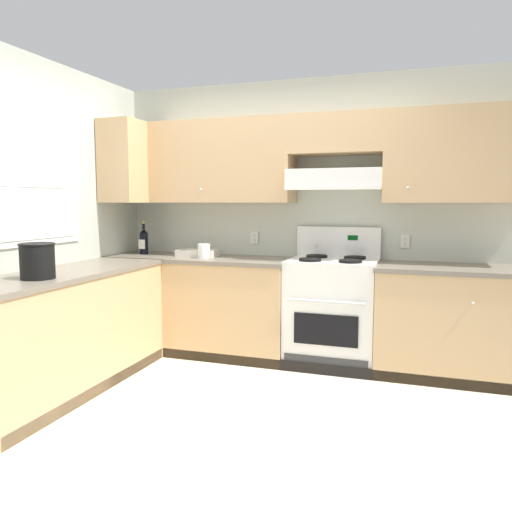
# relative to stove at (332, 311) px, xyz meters

# --- Properties ---
(ground_plane) EXTENTS (7.04, 7.04, 0.00)m
(ground_plane) POSITION_rel_stove_xyz_m (-0.57, -1.25, -0.48)
(ground_plane) COLOR beige
(wall_back) EXTENTS (4.68, 0.57, 2.55)m
(wall_back) POSITION_rel_stove_xyz_m (-0.16, 0.27, 1.00)
(wall_back) COLOR beige
(wall_back) RESTS_ON ground_plane
(wall_left) EXTENTS (0.47, 4.00, 2.55)m
(wall_left) POSITION_rel_stove_xyz_m (-2.16, -1.03, 0.87)
(wall_left) COLOR beige
(wall_left) RESTS_ON ground_plane
(counter_back_run) EXTENTS (3.60, 0.65, 0.91)m
(counter_back_run) POSITION_rel_stove_xyz_m (-0.39, -0.01, -0.03)
(counter_back_run) COLOR tan
(counter_back_run) RESTS_ON ground_plane
(counter_left_run) EXTENTS (0.63, 1.91, 0.91)m
(counter_left_run) POSITION_rel_stove_xyz_m (-1.81, -1.26, -0.03)
(counter_left_run) COLOR tan
(counter_left_run) RESTS_ON ground_plane
(stove) EXTENTS (0.76, 0.62, 1.20)m
(stove) POSITION_rel_stove_xyz_m (0.00, 0.00, 0.00)
(stove) COLOR white
(stove) RESTS_ON ground_plane
(wine_bottle) EXTENTS (0.08, 0.08, 0.33)m
(wine_bottle) POSITION_rel_stove_xyz_m (-1.90, 0.05, 0.56)
(wine_bottle) COLOR black
(wine_bottle) RESTS_ON counter_back_run
(bowl) EXTENTS (0.37, 0.23, 0.06)m
(bowl) POSITION_rel_stove_xyz_m (-1.30, 0.02, 0.45)
(bowl) COLOR beige
(bowl) RESTS_ON counter_back_run
(bucket) EXTENTS (0.24, 0.24, 0.24)m
(bucket) POSITION_rel_stove_xyz_m (-1.72, -1.59, 0.56)
(bucket) COLOR black
(bucket) RESTS_ON counter_left_run
(paper_towel_roll) EXTENTS (0.11, 0.11, 0.13)m
(paper_towel_roll) POSITION_rel_stove_xyz_m (-1.18, -0.09, 0.50)
(paper_towel_roll) COLOR white
(paper_towel_roll) RESTS_ON counter_back_run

